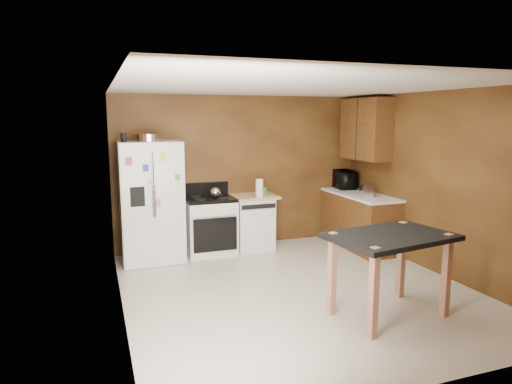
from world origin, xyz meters
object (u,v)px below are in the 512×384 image
microwave (344,180)px  green_canister (264,191)px  paper_towel (259,188)px  roasting_pan (149,137)px  pen_cup (124,138)px  dishwasher (252,221)px  gas_range (210,225)px  island (390,247)px  toaster (366,190)px  refrigerator (151,202)px  kettle (215,192)px

microwave → green_canister: bearing=99.5°
paper_towel → green_canister: 0.25m
roasting_pan → green_canister: (1.84, 0.14, -0.91)m
pen_cup → dishwasher: bearing=6.4°
gas_range → island: gas_range is taller
roasting_pan → microwave: (3.38, 0.21, -0.81)m
toaster → gas_range: gas_range is taller
roasting_pan → dishwasher: (1.62, 0.10, -1.40)m
paper_towel → gas_range: bearing=171.1°
microwave → dishwasher: 1.86m
toaster → green_canister: bearing=171.0°
paper_towel → green_canister: paper_towel is taller
pen_cup → toaster: bearing=-8.1°
pen_cup → refrigerator: (0.36, 0.14, -0.96)m
pen_cup → gas_range: size_ratio=0.11×
kettle → toaster: toaster is taller
roasting_pan → refrigerator: bearing=115.5°
pen_cup → green_canister: size_ratio=1.10×
paper_towel → refrigerator: 1.71m
gas_range → dishwasher: size_ratio=1.24×
paper_towel → toaster: bearing=-20.5°
kettle → green_canister: size_ratio=1.46×
dishwasher → paper_towel: bearing=-64.6°
refrigerator → kettle: bearing=0.4°
roasting_pan → green_canister: roasting_pan is taller
kettle → gas_range: 0.53m
microwave → dishwasher: bearing=100.5°
kettle → green_canister: (0.85, 0.12, -0.04)m
refrigerator → dishwasher: (1.63, 0.09, -0.45)m
paper_towel → refrigerator: refrigerator is taller
kettle → toaster: bearing=-16.2°
island → refrigerator: bearing=127.1°
kettle → refrigerator: refrigerator is taller
roasting_pan → paper_towel: size_ratio=1.54×
paper_towel → roasting_pan: bearing=178.4°
roasting_pan → kettle: size_ratio=2.57×
roasting_pan → microwave: roasting_pan is taller
roasting_pan → green_canister: size_ratio=3.76×
microwave → refrigerator: bearing=100.2°
roasting_pan → kettle: roasting_pan is taller
dishwasher → island: size_ratio=0.63×
pen_cup → gas_range: (1.27, 0.20, -1.40)m
kettle → green_canister: 0.86m
kettle → microwave: (2.40, 0.19, 0.06)m
kettle → microwave: bearing=4.6°
refrigerator → gas_range: refrigerator is taller
toaster → microwave: 0.87m
paper_towel → island: 2.85m
gas_range → refrigerator: bearing=-176.2°
pen_cup → paper_towel: pen_cup is taller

